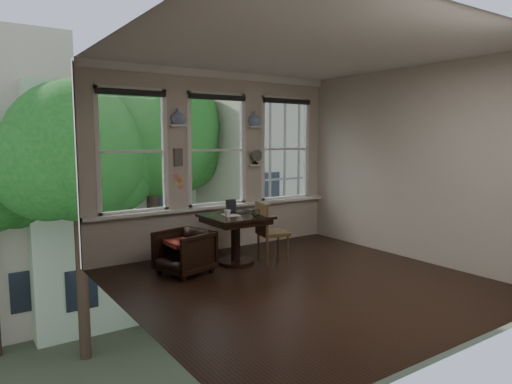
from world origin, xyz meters
TOP-DOWN VIEW (x-y plane):
  - ground at (0.00, 0.00)m, footprint 4.50×4.50m
  - ceiling at (0.00, 0.00)m, footprint 4.50×4.50m
  - wall_back at (0.00, 2.25)m, footprint 4.50×0.00m
  - wall_front at (0.00, -2.25)m, footprint 4.50×0.00m
  - wall_left at (-2.25, 0.00)m, footprint 0.00×4.50m
  - wall_right at (2.25, 0.00)m, footprint 0.00×4.50m
  - window_left at (-1.45, 2.25)m, footprint 1.10×0.12m
  - window_center at (0.00, 2.25)m, footprint 1.10×0.12m
  - window_right at (1.45, 2.25)m, footprint 1.10×0.12m
  - shelf_left at (-0.72, 2.15)m, footprint 0.26×0.16m
  - shelf_right at (0.72, 2.15)m, footprint 0.26×0.16m
  - intercom at (-0.72, 2.18)m, footprint 0.14×0.06m
  - sticky_notes at (-0.72, 2.19)m, footprint 0.16×0.01m
  - desk_fan at (0.72, 2.13)m, footprint 0.20×0.20m
  - vase_left at (-0.72, 2.15)m, footprint 0.24×0.24m
  - vase_right at (0.72, 2.15)m, footprint 0.24×0.24m
  - table at (-0.23, 1.26)m, footprint 0.90×0.90m
  - armchair_left at (-1.10, 1.21)m, footprint 0.83×0.82m
  - cushion_red at (-1.10, 1.21)m, footprint 0.45×0.45m
  - side_chair_right at (0.31, 1.04)m, footprint 0.50×0.50m
  - laptop at (-0.07, 1.32)m, footprint 0.39×0.28m
  - mug at (-0.39, 1.21)m, footprint 0.14×0.14m
  - drinking_glass at (-0.04, 0.99)m, footprint 0.14×0.14m
  - tablet at (-0.21, 1.41)m, footprint 0.17×0.11m
  - papers at (-0.28, 1.30)m, footprint 0.27×0.34m

SIDE VIEW (x-z plane):
  - ground at x=0.00m, z-range 0.00..0.00m
  - armchair_left at x=-1.10m, z-range 0.00..0.62m
  - table at x=-0.23m, z-range 0.00..0.75m
  - cushion_red at x=-1.10m, z-range 0.42..0.48m
  - side_chair_right at x=0.31m, z-range 0.00..0.92m
  - papers at x=-0.28m, z-range 0.75..0.75m
  - laptop at x=-0.07m, z-range 0.75..0.78m
  - drinking_glass at x=-0.04m, z-range 0.75..0.85m
  - mug at x=-0.39m, z-range 0.75..0.85m
  - tablet at x=-0.21m, z-range 0.75..0.97m
  - sticky_notes at x=-0.72m, z-range 1.13..1.37m
  - wall_back at x=0.00m, z-range -0.75..3.75m
  - wall_front at x=0.00m, z-range -0.75..3.75m
  - wall_left at x=-2.25m, z-range -0.75..3.75m
  - wall_right at x=2.25m, z-range -0.75..3.75m
  - desk_fan at x=0.72m, z-range 1.41..1.65m
  - intercom at x=-0.72m, z-range 1.46..1.74m
  - window_left at x=-1.45m, z-range 0.75..2.65m
  - window_center at x=0.00m, z-range 0.75..2.65m
  - window_right at x=1.45m, z-range 0.75..2.65m
  - shelf_left at x=-0.72m, z-range 2.08..2.12m
  - shelf_right at x=0.72m, z-range 2.08..2.12m
  - vase_left at x=-0.72m, z-range 2.12..2.36m
  - vase_right at x=0.72m, z-range 2.12..2.36m
  - ceiling at x=0.00m, z-range 3.00..3.00m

